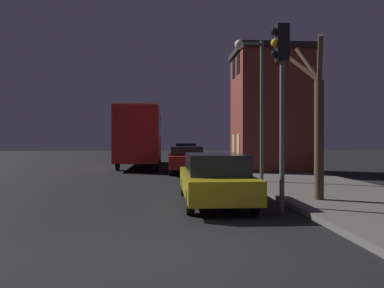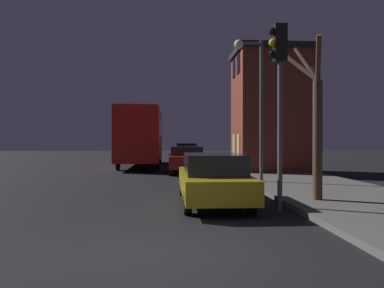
% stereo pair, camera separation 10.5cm
% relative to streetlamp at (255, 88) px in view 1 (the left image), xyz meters
% --- Properties ---
extents(ground_plane, '(120.00, 120.00, 0.00)m').
position_rel_streetlamp_xyz_m(ground_plane, '(-3.39, -8.74, -3.81)').
color(ground_plane, black).
extents(brick_building, '(4.01, 3.75, 6.58)m').
position_rel_streetlamp_xyz_m(brick_building, '(2.21, 5.60, -0.36)').
color(brick_building, brown).
rests_on(brick_building, sidewalk).
extents(streetlamp, '(1.15, 0.37, 5.56)m').
position_rel_streetlamp_xyz_m(streetlamp, '(0.00, 0.00, 0.00)').
color(streetlamp, '#4C4C4C').
rests_on(streetlamp, sidewalk).
extents(traffic_light, '(0.43, 0.24, 4.57)m').
position_rel_streetlamp_xyz_m(traffic_light, '(-0.68, -5.58, -0.54)').
color(traffic_light, '#4C4C4C').
rests_on(traffic_light, ground).
extents(bare_tree, '(1.08, 1.95, 4.40)m').
position_rel_streetlamp_xyz_m(bare_tree, '(0.63, -4.51, -1.46)').
color(bare_tree, '#473323').
rests_on(bare_tree, sidewalk).
extents(bus, '(2.53, 10.52, 3.83)m').
position_rel_streetlamp_xyz_m(bus, '(-5.15, 10.99, -1.54)').
color(bus, red).
rests_on(bus, ground).
extents(car_near_lane, '(1.70, 4.75, 1.38)m').
position_rel_streetlamp_xyz_m(car_near_lane, '(-2.15, -4.27, -3.09)').
color(car_near_lane, olive).
rests_on(car_near_lane, ground).
extents(car_mid_lane, '(1.81, 4.61, 1.43)m').
position_rel_streetlamp_xyz_m(car_mid_lane, '(-2.43, 5.41, -3.03)').
color(car_mid_lane, '#B21E19').
rests_on(car_mid_lane, ground).
extents(car_far_lane, '(1.70, 4.45, 1.54)m').
position_rel_streetlamp_xyz_m(car_far_lane, '(-1.97, 14.89, -3.02)').
color(car_far_lane, black).
rests_on(car_far_lane, ground).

